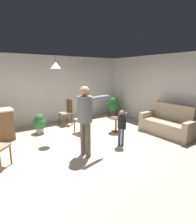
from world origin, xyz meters
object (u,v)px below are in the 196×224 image
(person_adult, at_px, (85,114))
(potted_plant_corner, at_px, (39,123))
(person_child, at_px, (122,124))
(spare_remote_on_table, at_px, (115,117))
(couch_floral, at_px, (169,124))
(dining_chair_near_wall, at_px, (67,111))
(dining_chair_centre_back, at_px, (83,117))
(side_table_by_couch, at_px, (116,123))
(potted_plant_by_wall, at_px, (114,106))

(person_adult, distance_m, potted_plant_corner, 2.49)
(person_child, distance_m, spare_remote_on_table, 1.17)
(couch_floral, bearing_deg, potted_plant_corner, 53.92)
(couch_floral, height_order, spare_remote_on_table, couch_floral)
(dining_chair_near_wall, bearing_deg, spare_remote_on_table, -157.40)
(person_child, height_order, dining_chair_near_wall, person_child)
(dining_chair_centre_back, bearing_deg, potted_plant_corner, 47.95)
(person_adult, bearing_deg, spare_remote_on_table, 105.86)
(couch_floral, relative_size, potted_plant_corner, 2.71)
(side_table_by_couch, relative_size, dining_chair_near_wall, 0.52)
(person_adult, xyz_separation_m, dining_chair_centre_back, (0.84, 1.58, -0.54))
(potted_plant_by_wall, distance_m, spare_remote_on_table, 2.35)
(dining_chair_near_wall, xyz_separation_m, potted_plant_corner, (-1.23, -0.43, -0.18))
(person_child, distance_m, dining_chair_centre_back, 1.65)
(person_child, xyz_separation_m, potted_plant_corner, (-1.59, 2.39, -0.27))
(side_table_by_couch, xyz_separation_m, dining_chair_near_wall, (-0.99, 1.82, 0.22))
(dining_chair_near_wall, xyz_separation_m, potted_plant_by_wall, (2.41, 0.03, -0.05))
(person_child, height_order, dining_chair_centre_back, person_child)
(side_table_by_couch, height_order, potted_plant_by_wall, potted_plant_by_wall)
(potted_plant_corner, relative_size, potted_plant_by_wall, 0.75)
(couch_floral, height_order, side_table_by_couch, couch_floral)
(potted_plant_corner, bearing_deg, side_table_by_couch, -32.13)
(dining_chair_near_wall, distance_m, spare_remote_on_table, 2.05)
(person_child, bearing_deg, spare_remote_on_table, 135.13)
(dining_chair_near_wall, bearing_deg, couch_floral, -146.58)
(couch_floral, xyz_separation_m, spare_remote_on_table, (-1.40, 1.15, 0.21))
(side_table_by_couch, xyz_separation_m, potted_plant_by_wall, (1.42, 1.85, 0.17))
(person_adult, relative_size, potted_plant_corner, 2.61)
(couch_floral, xyz_separation_m, person_child, (-2.00, 0.15, 0.31))
(side_table_by_couch, bearing_deg, potted_plant_by_wall, 52.59)
(side_table_by_couch, xyz_separation_m, dining_chair_centre_back, (-0.94, 0.63, 0.22))
(side_table_by_couch, height_order, dining_chair_near_wall, dining_chair_near_wall)
(person_child, bearing_deg, person_adult, -105.87)
(dining_chair_centre_back, relative_size, potted_plant_corner, 1.49)
(person_adult, distance_m, person_child, 1.22)
(potted_plant_by_wall, xyz_separation_m, spare_remote_on_table, (-1.46, -1.84, 0.05))
(person_adult, relative_size, spare_remote_on_table, 13.42)
(side_table_by_couch, height_order, potted_plant_corner, potted_plant_corner)
(side_table_by_couch, bearing_deg, spare_remote_on_table, 168.66)
(person_adult, bearing_deg, side_table_by_couch, 105.09)
(dining_chair_centre_back, bearing_deg, person_adult, 140.72)
(side_table_by_couch, relative_size, dining_chair_centre_back, 0.52)
(person_adult, height_order, dining_chair_near_wall, person_adult)
(dining_chair_near_wall, height_order, dining_chair_centre_back, same)
(person_child, bearing_deg, side_table_by_couch, 133.21)
(couch_floral, bearing_deg, dining_chair_centre_back, 51.59)
(potted_plant_corner, bearing_deg, dining_chair_near_wall, 19.13)
(person_child, xyz_separation_m, dining_chair_near_wall, (-0.35, 2.81, -0.10))
(side_table_by_couch, bearing_deg, person_child, -122.79)
(person_child, height_order, potted_plant_corner, person_child)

